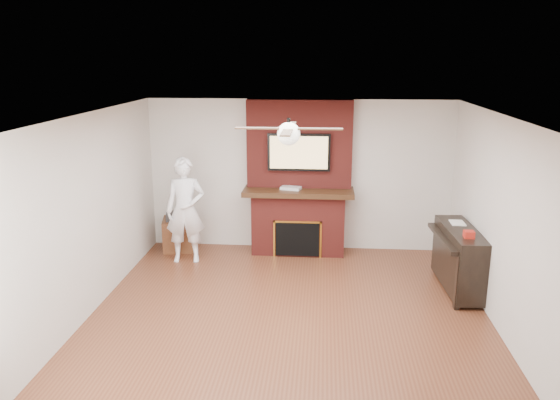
# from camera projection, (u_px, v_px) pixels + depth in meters

# --- Properties ---
(room_shell) EXTENTS (5.36, 5.86, 2.86)m
(room_shell) POSITION_uv_depth(u_px,v_px,m) (288.00, 225.00, 6.39)
(room_shell) COLOR #522918
(room_shell) RESTS_ON ground
(fireplace) EXTENTS (1.78, 0.64, 2.50)m
(fireplace) POSITION_uv_depth(u_px,v_px,m) (299.00, 193.00, 8.91)
(fireplace) COLOR maroon
(fireplace) RESTS_ON ground
(tv) EXTENTS (1.00, 0.08, 0.60)m
(tv) POSITION_uv_depth(u_px,v_px,m) (299.00, 152.00, 8.69)
(tv) COLOR black
(tv) RESTS_ON fireplace
(ceiling_fan) EXTENTS (1.21, 1.21, 0.31)m
(ceiling_fan) POSITION_uv_depth(u_px,v_px,m) (289.00, 133.00, 6.11)
(ceiling_fan) COLOR black
(ceiling_fan) RESTS_ON room_shell
(person) EXTENTS (0.65, 0.47, 1.67)m
(person) POSITION_uv_depth(u_px,v_px,m) (185.00, 210.00, 8.51)
(person) COLOR white
(person) RESTS_ON ground
(side_table) EXTENTS (0.65, 0.65, 0.63)m
(side_table) POSITION_uv_depth(u_px,v_px,m) (180.00, 232.00, 9.18)
(side_table) COLOR #593019
(side_table) RESTS_ON ground
(piano) EXTENTS (0.57, 1.38, 0.98)m
(piano) POSITION_uv_depth(u_px,v_px,m) (459.00, 258.00, 7.51)
(piano) COLOR black
(piano) RESTS_ON ground
(cable_box) EXTENTS (0.35, 0.25, 0.05)m
(cable_box) POSITION_uv_depth(u_px,v_px,m) (291.00, 188.00, 8.80)
(cable_box) COLOR silver
(cable_box) RESTS_ON fireplace
(candle_orange) EXTENTS (0.07, 0.07, 0.12)m
(candle_orange) POSITION_uv_depth(u_px,v_px,m) (291.00, 251.00, 8.97)
(candle_orange) COLOR red
(candle_orange) RESTS_ON ground
(candle_cream) EXTENTS (0.08, 0.08, 0.11)m
(candle_cream) POSITION_uv_depth(u_px,v_px,m) (300.00, 252.00, 8.93)
(candle_cream) COLOR beige
(candle_cream) RESTS_ON ground
(candle_blue) EXTENTS (0.06, 0.06, 0.07)m
(candle_blue) POSITION_uv_depth(u_px,v_px,m) (309.00, 253.00, 8.95)
(candle_blue) COLOR #2D5587
(candle_blue) RESTS_ON ground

